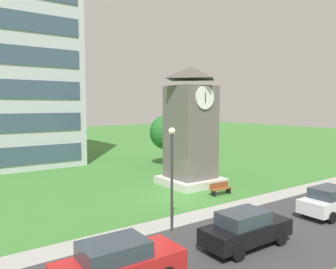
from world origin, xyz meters
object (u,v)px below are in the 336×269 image
at_px(street_lamp, 172,166).
at_px(parked_car_black, 246,228).
at_px(tree_streetside, 167,132).
at_px(parked_car_white, 330,201).
at_px(parked_car_red, 119,263).
at_px(clock_tower, 191,133).
at_px(park_bench, 221,188).

bearing_deg(street_lamp, parked_car_black, -66.17).
bearing_deg(tree_streetside, parked_car_white, -95.78).
bearing_deg(parked_car_black, tree_streetside, 64.06).
xyz_separation_m(tree_streetside, parked_car_black, (-9.45, -19.43, -2.68)).
bearing_deg(parked_car_red, tree_streetside, 50.46).
bearing_deg(parked_car_white, street_lamp, 159.07).
distance_m(clock_tower, tree_streetside, 9.35).
height_order(clock_tower, street_lamp, clock_tower).
distance_m(park_bench, parked_car_black, 8.97).
relative_size(clock_tower, street_lamp, 1.79).
height_order(clock_tower, parked_car_white, clock_tower).
xyz_separation_m(tree_streetside, parked_car_red, (-15.73, -19.05, -2.68)).
distance_m(parked_car_red, parked_car_white, 13.78).
bearing_deg(street_lamp, parked_car_red, -145.86).
distance_m(park_bench, tree_streetside, 13.30).
relative_size(tree_streetside, parked_car_white, 1.24).
xyz_separation_m(clock_tower, parked_car_black, (-5.70, -10.88, -3.39)).
bearing_deg(tree_streetside, street_lamp, -124.80).
xyz_separation_m(street_lamp, tree_streetside, (11.02, 15.86, 0.18)).
distance_m(clock_tower, park_bench, 5.34).
bearing_deg(parked_car_white, park_bench, 106.32).
xyz_separation_m(tree_streetside, parked_car_white, (-1.96, -19.33, -2.69)).
relative_size(street_lamp, parked_car_black, 1.18).
xyz_separation_m(street_lamp, parked_car_white, (9.07, -3.47, -2.50)).
relative_size(park_bench, street_lamp, 0.34).
distance_m(tree_streetside, parked_car_white, 19.61).
bearing_deg(parked_car_red, park_bench, 29.97).
bearing_deg(parked_car_black, street_lamp, 113.83).
relative_size(clock_tower, parked_car_red, 2.03).
xyz_separation_m(park_bench, parked_car_red, (-11.72, -6.75, 0.40)).
bearing_deg(parked_car_black, parked_car_red, 176.61).
bearing_deg(parked_car_white, tree_streetside, 84.22).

